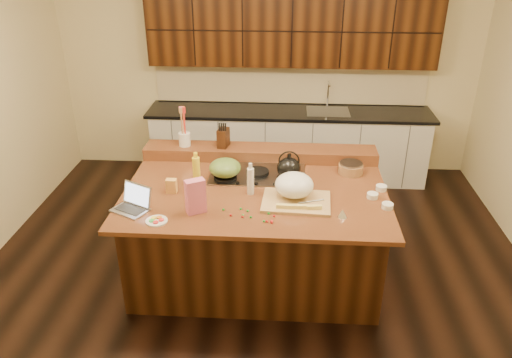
{
  "coord_description": "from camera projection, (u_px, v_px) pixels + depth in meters",
  "views": [
    {
      "loc": [
        0.26,
        -4.04,
        3.07
      ],
      "look_at": [
        0.0,
        0.05,
        1.0
      ],
      "focal_mm": 35.0,
      "sensor_mm": 36.0,
      "label": 1
    }
  ],
  "objects": [
    {
      "name": "room",
      "position": [
        256.0,
        146.0,
        4.39
      ],
      "size": [
        5.52,
        5.02,
        2.72
      ],
      "color": "black",
      "rests_on": "ground"
    },
    {
      "name": "island",
      "position": [
        256.0,
        231.0,
        4.79
      ],
      "size": [
        2.4,
        1.6,
        0.92
      ],
      "color": "black",
      "rests_on": "ground"
    },
    {
      "name": "back_ledge",
      "position": [
        260.0,
        153.0,
        5.18
      ],
      "size": [
        2.4,
        0.3,
        0.12
      ],
      "primitive_type": "cube",
      "color": "black",
      "rests_on": "island"
    },
    {
      "name": "cooktop",
      "position": [
        258.0,
        173.0,
        4.85
      ],
      "size": [
        0.92,
        0.52,
        0.05
      ],
      "color": "gray",
      "rests_on": "island"
    },
    {
      "name": "back_counter",
      "position": [
        290.0,
        106.0,
        6.52
      ],
      "size": [
        3.7,
        0.66,
        2.4
      ],
      "color": "silver",
      "rests_on": "ground"
    },
    {
      "name": "kettle",
      "position": [
        289.0,
        168.0,
        4.66
      ],
      "size": [
        0.26,
        0.26,
        0.2
      ],
      "primitive_type": "ellipsoid",
      "rotation": [
        0.0,
        0.0,
        -0.2
      ],
      "color": "black",
      "rests_on": "cooktop"
    },
    {
      "name": "green_bowl",
      "position": [
        225.0,
        168.0,
        4.7
      ],
      "size": [
        0.33,
        0.33,
        0.17
      ],
      "primitive_type": "ellipsoid",
      "rotation": [
        0.0,
        0.0,
        -0.09
      ],
      "color": "#4E6E2C",
      "rests_on": "cooktop"
    },
    {
      "name": "laptop",
      "position": [
        133.0,
        203.0,
        4.25
      ],
      "size": [
        0.37,
        0.34,
        0.21
      ],
      "rotation": [
        0.0,
        0.0,
        -0.48
      ],
      "color": "#B7B7BC",
      "rests_on": "island"
    },
    {
      "name": "oil_bottle",
      "position": [
        196.0,
        171.0,
        4.62
      ],
      "size": [
        0.08,
        0.08,
        0.27
      ],
      "primitive_type": "cylinder",
      "rotation": [
        0.0,
        0.0,
        0.16
      ],
      "color": "yellow",
      "rests_on": "island"
    },
    {
      "name": "vinegar_bottle",
      "position": [
        251.0,
        181.0,
        4.46
      ],
      "size": [
        0.07,
        0.07,
        0.25
      ],
      "primitive_type": "cylinder",
      "rotation": [
        0.0,
        0.0,
        -0.13
      ],
      "color": "silver",
      "rests_on": "island"
    },
    {
      "name": "wooden_tray",
      "position": [
        295.0,
        189.0,
        4.37
      ],
      "size": [
        0.61,
        0.49,
        0.24
      ],
      "rotation": [
        0.0,
        0.0,
        -0.06
      ],
      "color": "tan",
      "rests_on": "island"
    },
    {
      "name": "ramekin_a",
      "position": [
        387.0,
        206.0,
        4.27
      ],
      "size": [
        0.1,
        0.1,
        0.04
      ],
      "primitive_type": "cylinder",
      "rotation": [
        0.0,
        0.0,
        -0.03
      ],
      "color": "white",
      "rests_on": "island"
    },
    {
      "name": "ramekin_b",
      "position": [
        372.0,
        196.0,
        4.43
      ],
      "size": [
        0.11,
        0.11,
        0.04
      ],
      "primitive_type": "cylinder",
      "rotation": [
        0.0,
        0.0,
        -0.07
      ],
      "color": "white",
      "rests_on": "island"
    },
    {
      "name": "ramekin_c",
      "position": [
        381.0,
        188.0,
        4.56
      ],
      "size": [
        0.12,
        0.12,
        0.04
      ],
      "primitive_type": "cylinder",
      "rotation": [
        0.0,
        0.0,
        -0.26
      ],
      "color": "white",
      "rests_on": "island"
    },
    {
      "name": "strainer_bowl",
      "position": [
        351.0,
        169.0,
        4.87
      ],
      "size": [
        0.3,
        0.3,
        0.09
      ],
      "primitive_type": "cylinder",
      "rotation": [
        0.0,
        0.0,
        0.29
      ],
      "color": "#996B3F",
      "rests_on": "island"
    },
    {
      "name": "kitchen_timer",
      "position": [
        342.0,
        213.0,
        4.13
      ],
      "size": [
        0.1,
        0.1,
        0.07
      ],
      "primitive_type": "cone",
      "rotation": [
        0.0,
        0.0,
        0.21
      ],
      "color": "silver",
      "rests_on": "island"
    },
    {
      "name": "pink_bag",
      "position": [
        196.0,
        196.0,
        4.15
      ],
      "size": [
        0.18,
        0.15,
        0.3
      ],
      "primitive_type": "cube",
      "rotation": [
        0.0,
        0.0,
        0.51
      ],
      "color": "#D66584",
      "rests_on": "island"
    },
    {
      "name": "candy_plate",
      "position": [
        157.0,
        221.0,
        4.08
      ],
      "size": [
        0.22,
        0.22,
        0.01
      ],
      "primitive_type": "cylinder",
      "rotation": [
        0.0,
        0.0,
        0.22
      ],
      "color": "white",
      "rests_on": "island"
    },
    {
      "name": "package_box",
      "position": [
        172.0,
        186.0,
        4.5
      ],
      "size": [
        0.1,
        0.07,
        0.13
      ],
      "primitive_type": "cube",
      "rotation": [
        0.0,
        0.0,
        -0.02
      ],
      "color": "#E0A54F",
      "rests_on": "island"
    },
    {
      "name": "utensil_crock",
      "position": [
        185.0,
        139.0,
        5.17
      ],
      "size": [
        0.15,
        0.15,
        0.14
      ],
      "primitive_type": "cylinder",
      "rotation": [
        0.0,
        0.0,
        0.33
      ],
      "color": "white",
      "rests_on": "back_ledge"
    },
    {
      "name": "knife_block",
      "position": [
        223.0,
        138.0,
        5.13
      ],
      "size": [
        0.12,
        0.17,
        0.19
      ],
      "primitive_type": "cube",
      "rotation": [
        0.0,
        0.0,
        -0.18
      ],
      "color": "black",
      "rests_on": "back_ledge"
    },
    {
      "name": "gumdrop_0",
      "position": [
        267.0,
        221.0,
        4.07
      ],
      "size": [
        0.02,
        0.02,
        0.02
      ],
      "primitive_type": "ellipsoid",
      "color": "red",
      "rests_on": "island"
    },
    {
      "name": "gumdrop_1",
      "position": [
        241.0,
        209.0,
        4.25
      ],
      "size": [
        0.02,
        0.02,
        0.02
      ],
      "primitive_type": "ellipsoid",
      "color": "#198C26",
      "rests_on": "island"
    },
    {
      "name": "gumdrop_2",
      "position": [
        243.0,
        217.0,
        4.13
      ],
      "size": [
        0.02,
        0.02,
        0.02
      ],
      "primitive_type": "ellipsoid",
      "color": "red",
      "rests_on": "island"
    },
    {
      "name": "gumdrop_3",
      "position": [
        223.0,
        209.0,
        4.24
      ],
      "size": [
        0.02,
        0.02,
        0.02
      ],
      "primitive_type": "ellipsoid",
      "color": "#198C26",
      "rests_on": "island"
    },
    {
      "name": "gumdrop_4",
      "position": [
        272.0,
        221.0,
        4.07
      ],
      "size": [
        0.02,
        0.02,
        0.02
      ],
      "primitive_type": "ellipsoid",
      "color": "red",
      "rests_on": "island"
    },
    {
      "name": "gumdrop_5",
      "position": [
        251.0,
        217.0,
        4.13
      ],
      "size": [
        0.02,
        0.02,
        0.02
      ],
      "primitive_type": "ellipsoid",
      "color": "#198C26",
      "rests_on": "island"
    },
    {
      "name": "gumdrop_6",
      "position": [
        271.0,
        211.0,
        4.22
      ],
      "size": [
        0.02,
        0.02,
        0.02
      ],
      "primitive_type": "ellipsoid",
      "color": "red",
      "rests_on": "island"
    },
    {
      "name": "gumdrop_7",
      "position": [
        248.0,
        211.0,
        4.22
      ],
      "size": [
        0.02,
        0.02,
        0.02
      ],
      "primitive_type": "ellipsoid",
      "color": "#198C26",
      "rests_on": "island"
    },
    {
      "name": "gumdrop_8",
      "position": [
        274.0,
        216.0,
        4.14
      ],
      "size": [
        0.02,
        0.02,
        0.02
      ],
      "primitive_type": "ellipsoid",
      "color": "red",
      "rests_on": "island"
    },
    {
      "name": "gumdrop_9",
      "position": [
        243.0,
        215.0,
        4.15
      ],
      "size": [
        0.02,
        0.02,
        0.02
      ],
      "primitive_type": "ellipsoid",
      "color": "#198C26",
      "rests_on": "island"
    },
    {
      "name": "gumdrop_10",
      "position": [
        231.0,
        215.0,
        4.15
      ],
      "size": [
        0.02,
        0.02,
        0.02
      ],
      "primitive_type": "ellipsoid",
      "color": "red",
      "rests_on": "island"
    },
    {
      "name": "gumdrop_11",
      "position": [
        269.0,
        213.0,
        4.18
      ],
      "size": [
        0.02,
        0.02,
        0.02
      ],
      "primitive_type": "ellipsoid",
      "color": "#198C26",
      "rests_on": "island"
    },
    {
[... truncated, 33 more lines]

